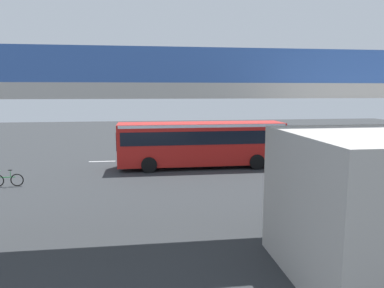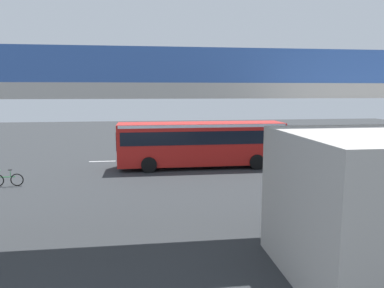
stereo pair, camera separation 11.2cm
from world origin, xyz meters
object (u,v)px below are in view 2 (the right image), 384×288
(traffic_sign, at_px, (234,133))
(bicycle_green, at_px, (7,180))
(pedestrian, at_px, (306,149))
(city_bus, at_px, (201,141))

(traffic_sign, bearing_deg, bicycle_green, 27.28)
(bicycle_green, distance_m, pedestrian, 20.84)
(city_bus, distance_m, pedestrian, 8.70)
(city_bus, bearing_deg, bicycle_green, 17.63)
(traffic_sign, bearing_deg, pedestrian, 153.29)
(city_bus, xyz_separation_m, pedestrian, (-8.52, -1.45, -1.00))
(bicycle_green, bearing_deg, pedestrian, -165.65)
(bicycle_green, relative_size, pedestrian, 0.99)
(bicycle_green, bearing_deg, city_bus, -162.37)
(pedestrian, bearing_deg, city_bus, 9.69)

